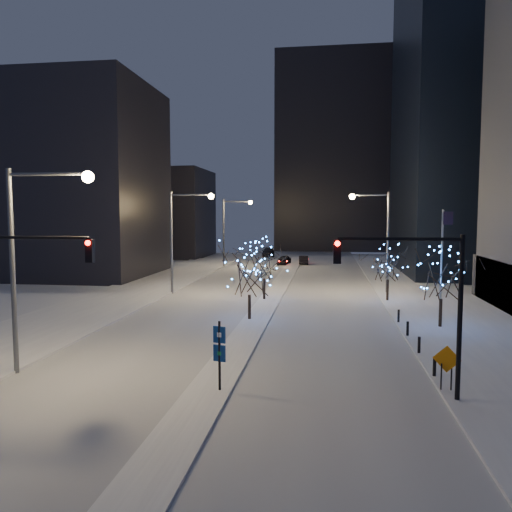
% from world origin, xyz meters
% --- Properties ---
extents(ground, '(160.00, 160.00, 0.00)m').
position_xyz_m(ground, '(0.00, 0.00, 0.00)').
color(ground, silver).
rests_on(ground, ground).
extents(road, '(20.00, 130.00, 0.02)m').
position_xyz_m(road, '(0.00, 35.00, 0.01)').
color(road, silver).
rests_on(road, ground).
extents(median, '(2.00, 80.00, 0.15)m').
position_xyz_m(median, '(0.00, 30.00, 0.07)').
color(median, silver).
rests_on(median, ground).
extents(east_sidewalk, '(10.00, 90.00, 0.15)m').
position_xyz_m(east_sidewalk, '(15.00, 20.00, 0.07)').
color(east_sidewalk, silver).
rests_on(east_sidewalk, ground).
extents(west_sidewalk, '(8.00, 90.00, 0.15)m').
position_xyz_m(west_sidewalk, '(-14.00, 20.00, 0.07)').
color(west_sidewalk, silver).
rests_on(west_sidewalk, ground).
extents(filler_west_near, '(22.00, 18.00, 24.00)m').
position_xyz_m(filler_west_near, '(-28.00, 40.00, 12.00)').
color(filler_west_near, black).
rests_on(filler_west_near, ground).
extents(filler_west_far, '(18.00, 16.00, 16.00)m').
position_xyz_m(filler_west_far, '(-26.00, 70.00, 8.00)').
color(filler_west_far, black).
rests_on(filler_west_far, ground).
extents(horizon_block, '(24.00, 14.00, 42.00)m').
position_xyz_m(horizon_block, '(6.00, 92.00, 21.00)').
color(horizon_block, black).
rests_on(horizon_block, ground).
extents(street_lamp_w_near, '(4.40, 0.56, 10.00)m').
position_xyz_m(street_lamp_w_near, '(-8.94, 2.00, 6.50)').
color(street_lamp_w_near, '#595E66').
rests_on(street_lamp_w_near, ground).
extents(street_lamp_w_mid, '(4.40, 0.56, 10.00)m').
position_xyz_m(street_lamp_w_mid, '(-8.94, 27.00, 6.50)').
color(street_lamp_w_mid, '#595E66').
rests_on(street_lamp_w_mid, ground).
extents(street_lamp_w_far, '(4.40, 0.56, 10.00)m').
position_xyz_m(street_lamp_w_far, '(-8.94, 52.00, 6.50)').
color(street_lamp_w_far, '#595E66').
rests_on(street_lamp_w_far, ground).
extents(street_lamp_east, '(3.90, 0.56, 10.00)m').
position_xyz_m(street_lamp_east, '(10.08, 30.00, 6.45)').
color(street_lamp_east, '#595E66').
rests_on(street_lamp_east, ground).
extents(traffic_signal_west, '(5.26, 0.43, 7.00)m').
position_xyz_m(traffic_signal_west, '(-8.44, -0.00, 4.76)').
color(traffic_signal_west, black).
rests_on(traffic_signal_west, ground).
extents(traffic_signal_east, '(5.26, 0.43, 7.00)m').
position_xyz_m(traffic_signal_east, '(8.94, 1.00, 4.76)').
color(traffic_signal_east, black).
rests_on(traffic_signal_east, ground).
extents(flagpoles, '(1.35, 2.60, 8.00)m').
position_xyz_m(flagpoles, '(13.37, 17.25, 4.80)').
color(flagpoles, silver).
rests_on(flagpoles, east_sidewalk).
extents(bollards, '(0.16, 12.16, 0.90)m').
position_xyz_m(bollards, '(10.20, 10.00, 0.60)').
color(bollards, black).
rests_on(bollards, east_sidewalk).
extents(car_near, '(2.25, 4.30, 1.39)m').
position_xyz_m(car_near, '(-1.50, 57.32, 0.70)').
color(car_near, black).
rests_on(car_near, ground).
extents(car_mid, '(1.67, 4.19, 1.36)m').
position_xyz_m(car_mid, '(1.50, 57.93, 0.68)').
color(car_mid, black).
rests_on(car_mid, ground).
extents(car_far, '(2.72, 5.65, 1.59)m').
position_xyz_m(car_far, '(-5.60, 71.51, 0.79)').
color(car_far, black).
rests_on(car_far, ground).
extents(holiday_tree_median_near, '(5.82, 5.82, 5.56)m').
position_xyz_m(holiday_tree_median_near, '(-0.50, 15.61, 3.65)').
color(holiday_tree_median_near, black).
rests_on(holiday_tree_median_near, median).
extents(holiday_tree_median_far, '(5.11, 5.11, 5.39)m').
position_xyz_m(holiday_tree_median_far, '(-0.50, 24.36, 3.62)').
color(holiday_tree_median_far, black).
rests_on(holiday_tree_median_far, median).
extents(holiday_tree_plaza_near, '(5.63, 5.63, 5.42)m').
position_xyz_m(holiday_tree_plaza_near, '(12.83, 14.98, 3.65)').
color(holiday_tree_plaza_near, black).
rests_on(holiday_tree_plaza_near, east_sidewalk).
extents(holiday_tree_plaza_far, '(4.53, 4.53, 5.02)m').
position_xyz_m(holiday_tree_plaza_far, '(10.50, 25.24, 3.44)').
color(holiday_tree_plaza_far, black).
rests_on(holiday_tree_plaza_far, east_sidewalk).
extents(wayfinding_sign, '(0.57, 0.21, 3.20)m').
position_xyz_m(wayfinding_sign, '(0.49, 0.72, 1.96)').
color(wayfinding_sign, black).
rests_on(wayfinding_sign, ground).
extents(construction_sign, '(1.15, 0.43, 1.98)m').
position_xyz_m(construction_sign, '(10.30, 2.09, 1.34)').
color(construction_sign, black).
rests_on(construction_sign, east_sidewalk).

